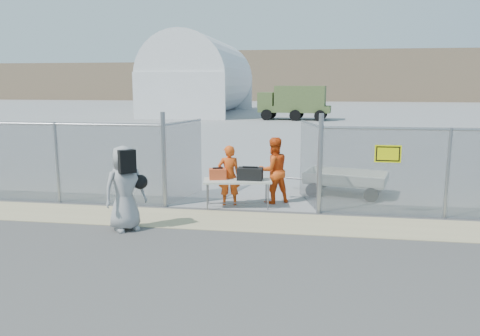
% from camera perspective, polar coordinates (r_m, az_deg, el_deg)
% --- Properties ---
extents(ground, '(160.00, 160.00, 0.00)m').
position_cam_1_polar(ground, '(10.22, -1.74, -8.08)').
color(ground, '#3D3C3C').
extents(tarmac_inside, '(160.00, 80.00, 0.01)m').
position_cam_1_polar(tarmac_inside, '(51.66, 6.87, 6.67)').
color(tarmac_inside, gray).
rests_on(tarmac_inside, ground).
extents(dirt_strip, '(44.00, 1.60, 0.01)m').
position_cam_1_polar(dirt_strip, '(11.16, -0.79, -6.45)').
color(dirt_strip, tan).
rests_on(dirt_strip, ground).
extents(distant_hills, '(140.00, 6.00, 9.00)m').
position_cam_1_polar(distant_hills, '(87.60, 11.13, 10.96)').
color(distant_hills, '#7F684F').
rests_on(distant_hills, ground).
extents(chain_link_fence, '(40.00, 0.20, 2.20)m').
position_cam_1_polar(chain_link_fence, '(11.86, 0.00, 0.00)').
color(chain_link_fence, gray).
rests_on(chain_link_fence, ground).
extents(quonset_hangar, '(9.00, 18.00, 8.00)m').
position_cam_1_polar(quonset_hangar, '(50.92, -4.65, 11.16)').
color(quonset_hangar, silver).
rests_on(quonset_hangar, ground).
extents(folding_table, '(1.86, 1.04, 0.74)m').
position_cam_1_polar(folding_table, '(12.26, -0.32, -3.14)').
color(folding_table, beige).
rests_on(folding_table, ground).
extents(orange_bag, '(0.50, 0.40, 0.27)m').
position_cam_1_polar(orange_bag, '(12.23, -2.74, -0.73)').
color(orange_bag, '#DA4E23').
rests_on(orange_bag, folding_table).
extents(black_duffel, '(0.65, 0.39, 0.31)m').
position_cam_1_polar(black_duffel, '(12.15, 1.24, -0.71)').
color(black_duffel, black).
rests_on(black_duffel, folding_table).
extents(security_worker_left, '(0.66, 0.51, 1.62)m').
position_cam_1_polar(security_worker_left, '(12.41, -1.35, -0.91)').
color(security_worker_left, '#E24C12').
rests_on(security_worker_left, ground).
extents(security_worker_right, '(1.10, 1.03, 1.80)m').
position_cam_1_polar(security_worker_right, '(12.66, 4.09, -0.29)').
color(security_worker_right, '#E24C12').
rests_on(security_worker_right, ground).
extents(visitor, '(1.09, 1.07, 1.89)m').
position_cam_1_polar(visitor, '(10.59, -13.88, -2.42)').
color(visitor, gray).
rests_on(visitor, ground).
extents(utility_trailer, '(3.26, 2.20, 0.72)m').
position_cam_1_polar(utility_trailer, '(14.01, 12.75, -1.73)').
color(utility_trailer, beige).
rests_on(utility_trailer, ground).
extents(military_truck, '(6.43, 2.83, 2.98)m').
position_cam_1_polar(military_truck, '(41.97, 6.69, 7.88)').
color(military_truck, '#4F6231').
rests_on(military_truck, ground).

